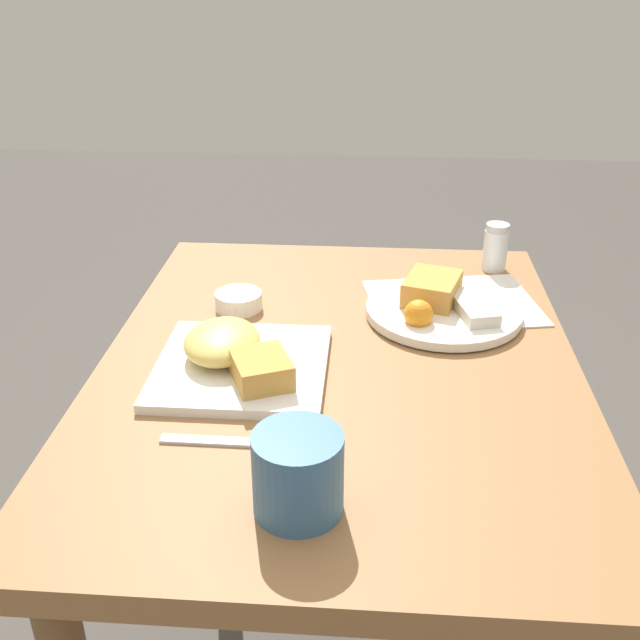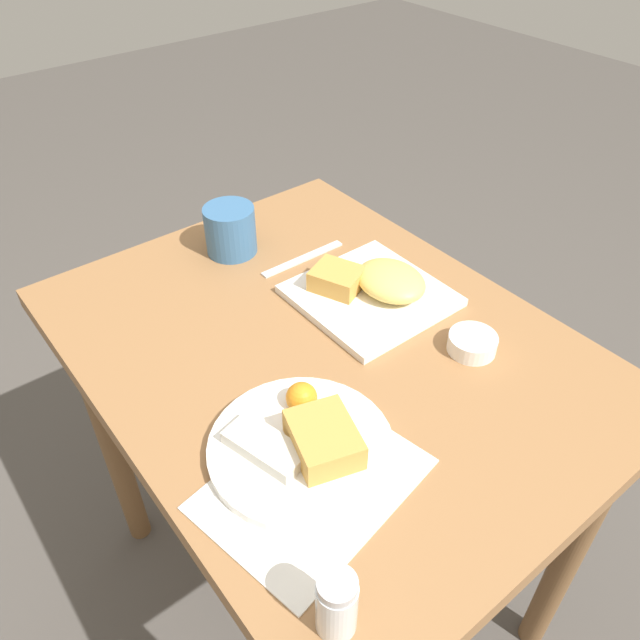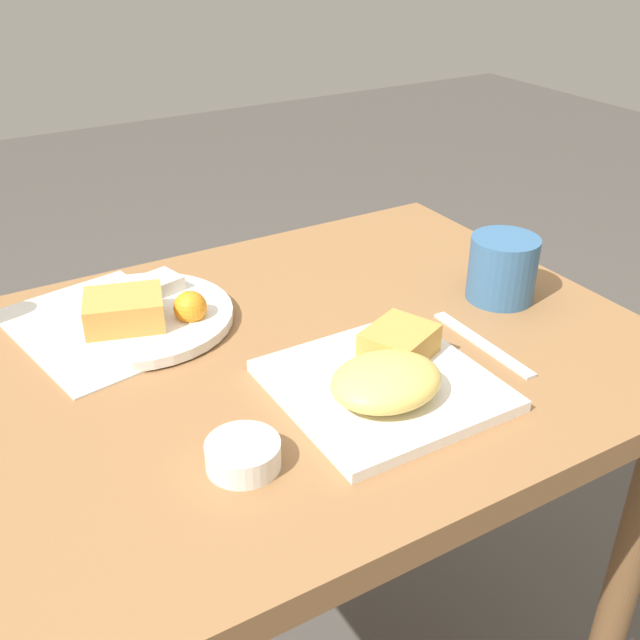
{
  "view_description": "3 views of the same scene",
  "coord_description": "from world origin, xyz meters",
  "px_view_note": "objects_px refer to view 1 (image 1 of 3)",
  "views": [
    {
      "loc": [
        0.92,
        0.04,
        1.28
      ],
      "look_at": [
        -0.02,
        -0.03,
        0.8
      ],
      "focal_mm": 42.0,
      "sensor_mm": 36.0,
      "label": 1
    },
    {
      "loc": [
        -0.57,
        0.46,
        1.41
      ],
      "look_at": [
        0.02,
        -0.01,
        0.77
      ],
      "focal_mm": 35.0,
      "sensor_mm": 36.0,
      "label": 2
    },
    {
      "loc": [
        -0.39,
        -0.71,
        1.25
      ],
      "look_at": [
        0.02,
        -0.02,
        0.79
      ],
      "focal_mm": 42.0,
      "sensor_mm": 36.0,
      "label": 3
    }
  ],
  "objects_px": {
    "plate_oval_far": "(442,306)",
    "butter_knife": "(234,442)",
    "plate_square_near": "(237,357)",
    "coffee_mug": "(298,473)",
    "salt_shaker": "(495,250)",
    "sauce_ramekin": "(239,300)"
  },
  "relations": [
    {
      "from": "plate_oval_far",
      "to": "butter_knife",
      "type": "distance_m",
      "value": 0.45
    },
    {
      "from": "plate_square_near",
      "to": "coffee_mug",
      "type": "distance_m",
      "value": 0.3
    },
    {
      "from": "plate_square_near",
      "to": "coffee_mug",
      "type": "bearing_deg",
      "value": 22.31
    },
    {
      "from": "sauce_ramekin",
      "to": "butter_knife",
      "type": "height_order",
      "value": "sauce_ramekin"
    },
    {
      "from": "plate_oval_far",
      "to": "coffee_mug",
      "type": "height_order",
      "value": "coffee_mug"
    },
    {
      "from": "plate_oval_far",
      "to": "salt_shaker",
      "type": "bearing_deg",
      "value": 151.45
    },
    {
      "from": "plate_oval_far",
      "to": "salt_shaker",
      "type": "relative_size",
      "value": 2.85
    },
    {
      "from": "plate_oval_far",
      "to": "coffee_mug",
      "type": "relative_size",
      "value": 2.59
    },
    {
      "from": "sauce_ramekin",
      "to": "butter_knife",
      "type": "bearing_deg",
      "value": 8.83
    },
    {
      "from": "plate_oval_far",
      "to": "butter_knife",
      "type": "xyz_separation_m",
      "value": [
        0.36,
        -0.27,
        -0.02
      ]
    },
    {
      "from": "coffee_mug",
      "to": "butter_knife",
      "type": "bearing_deg",
      "value": -140.81
    },
    {
      "from": "plate_square_near",
      "to": "sauce_ramekin",
      "type": "xyz_separation_m",
      "value": [
        -0.19,
        -0.03,
        -0.01
      ]
    },
    {
      "from": "sauce_ramekin",
      "to": "salt_shaker",
      "type": "height_order",
      "value": "salt_shaker"
    },
    {
      "from": "salt_shaker",
      "to": "plate_square_near",
      "type": "bearing_deg",
      "value": -45.95
    },
    {
      "from": "plate_square_near",
      "to": "coffee_mug",
      "type": "relative_size",
      "value": 2.47
    },
    {
      "from": "sauce_ramekin",
      "to": "coffee_mug",
      "type": "xyz_separation_m",
      "value": [
        0.47,
        0.14,
        0.03
      ]
    },
    {
      "from": "plate_oval_far",
      "to": "butter_knife",
      "type": "height_order",
      "value": "plate_oval_far"
    },
    {
      "from": "sauce_ramekin",
      "to": "coffee_mug",
      "type": "bearing_deg",
      "value": 17.03
    },
    {
      "from": "plate_oval_far",
      "to": "sauce_ramekin",
      "type": "distance_m",
      "value": 0.33
    },
    {
      "from": "plate_oval_far",
      "to": "coffee_mug",
      "type": "distance_m",
      "value": 0.5
    },
    {
      "from": "plate_square_near",
      "to": "butter_knife",
      "type": "relative_size",
      "value": 1.32
    },
    {
      "from": "coffee_mug",
      "to": "salt_shaker",
      "type": "bearing_deg",
      "value": 156.41
    }
  ]
}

